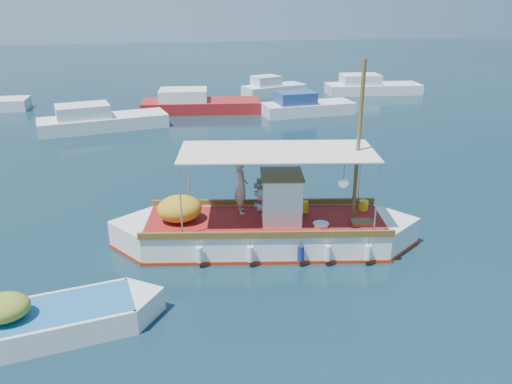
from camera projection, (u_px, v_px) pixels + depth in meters
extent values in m
plane|color=black|center=(278.00, 243.00, 16.54)|extent=(160.00, 160.00, 0.00)
cube|color=white|center=(265.00, 235.00, 16.29)|extent=(7.93, 3.88, 1.11)
cube|color=white|center=(148.00, 237.00, 16.20)|extent=(2.49, 2.49, 1.11)
cube|color=white|center=(380.00, 234.00, 16.38)|extent=(2.49, 2.49, 1.11)
cube|color=#9F270F|center=(265.00, 245.00, 16.41)|extent=(8.05, 3.97, 0.18)
cube|color=maroon|center=(265.00, 221.00, 16.09)|extent=(7.89, 3.68, 0.06)
cube|color=brown|center=(264.00, 202.00, 17.23)|extent=(7.59, 1.50, 0.20)
cube|color=brown|center=(267.00, 235.00, 14.86)|extent=(7.59, 1.50, 0.20)
cube|color=white|center=(281.00, 198.00, 15.82)|extent=(1.44, 1.52, 1.52)
cube|color=brown|center=(282.00, 175.00, 15.53)|extent=(1.55, 1.63, 0.06)
cylinder|color=slate|center=(261.00, 193.00, 15.39)|extent=(0.31, 0.54, 0.51)
cylinder|color=slate|center=(260.00, 186.00, 15.99)|extent=(0.31, 0.54, 0.51)
cylinder|color=slate|center=(261.00, 206.00, 15.90)|extent=(0.31, 0.54, 0.51)
cylinder|color=brown|center=(358.00, 144.00, 15.23)|extent=(0.14, 0.14, 5.06)
cylinder|color=brown|center=(331.00, 156.00, 15.36)|extent=(1.81, 0.41, 0.08)
cylinder|color=silver|center=(188.00, 176.00, 16.64)|extent=(0.05, 0.05, 2.28)
cylinder|color=silver|center=(181.00, 201.00, 14.57)|extent=(0.05, 0.05, 2.28)
cylinder|color=silver|center=(360.00, 174.00, 16.78)|extent=(0.05, 0.05, 2.28)
cylinder|color=silver|center=(377.00, 199.00, 14.71)|extent=(0.05, 0.05, 2.28)
cube|color=silver|center=(277.00, 151.00, 15.25)|extent=(6.32, 3.48, 0.04)
ellipsoid|color=gold|center=(179.00, 209.00, 15.86)|extent=(1.61, 1.44, 0.85)
cube|color=gold|center=(304.00, 207.00, 16.56)|extent=(0.28, 0.23, 0.41)
cylinder|color=gold|center=(364.00, 205.00, 16.76)|extent=(0.35, 0.35, 0.34)
cube|color=brown|center=(362.00, 223.00, 15.76)|extent=(0.73, 0.57, 0.12)
cylinder|color=#B2B2B2|center=(321.00, 225.00, 15.58)|extent=(0.59, 0.59, 0.12)
cylinder|color=white|center=(343.00, 183.00, 14.54)|extent=(0.30, 0.09, 0.30)
cylinder|color=white|center=(199.00, 254.00, 14.88)|extent=(0.24, 0.24, 0.49)
cylinder|color=navy|center=(301.00, 253.00, 14.95)|extent=(0.24, 0.24, 0.49)
cylinder|color=white|center=(368.00, 252.00, 15.00)|extent=(0.24, 0.24, 0.49)
imported|color=#AFA891|center=(241.00, 186.00, 16.31)|extent=(0.45, 0.68, 1.84)
cube|color=white|center=(42.00, 327.00, 11.97)|extent=(4.51, 2.36, 0.84)
cube|color=white|center=(133.00, 308.00, 12.70)|extent=(1.65, 1.65, 0.84)
cube|color=#22639C|center=(40.00, 313.00, 11.83)|extent=(4.48, 2.18, 0.05)
ellipsoid|color=olive|center=(2.00, 308.00, 11.45)|extent=(1.38, 1.20, 0.62)
cube|color=silver|center=(104.00, 124.00, 30.78)|extent=(7.94, 3.86, 1.00)
cube|color=silver|center=(83.00, 111.00, 30.03)|extent=(3.39, 2.60, 0.80)
cube|color=maroon|center=(201.00, 107.00, 35.46)|extent=(8.55, 3.86, 1.00)
cube|color=silver|center=(183.00, 95.00, 35.04)|extent=(3.58, 2.79, 0.80)
cube|color=silver|center=(308.00, 110.00, 34.64)|extent=(6.48, 2.74, 1.00)
cube|color=navy|center=(296.00, 98.00, 34.05)|extent=(2.68, 2.08, 0.80)
cube|color=silver|center=(373.00, 90.00, 42.13)|extent=(8.03, 3.46, 1.00)
cube|color=silver|center=(360.00, 79.00, 41.70)|extent=(3.34, 2.55, 0.80)
cube|color=silver|center=(274.00, 91.00, 41.54)|extent=(5.53, 3.42, 1.00)
cube|color=silver|center=(266.00, 81.00, 40.87)|extent=(2.48, 2.23, 0.80)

